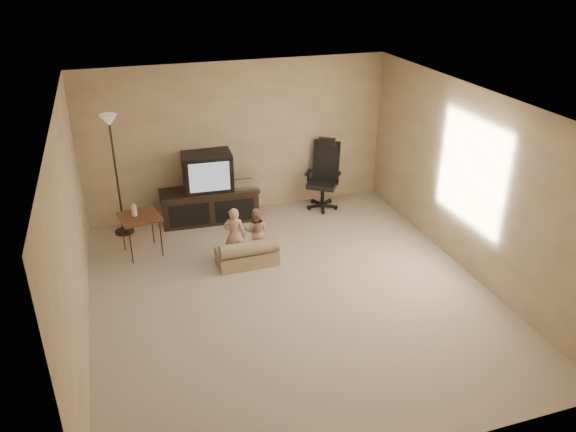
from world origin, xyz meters
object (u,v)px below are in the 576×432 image
toddler_left (234,235)px  floor_lamp (113,149)px  office_chair (324,183)px  tv_stand (209,193)px  toddler_right (256,231)px  side_table (139,217)px  child_sofa (248,254)px

toddler_left → floor_lamp: bearing=-26.0°
office_chair → toddler_left: bearing=-109.0°
tv_stand → toddler_right: tv_stand is taller
toddler_right → side_table: bearing=5.6°
toddler_left → tv_stand: bearing=-69.0°
toddler_right → floor_lamp: bearing=-11.6°
tv_stand → floor_lamp: size_ratio=0.86×
side_table → child_sofa: side_table is taller
floor_lamp → child_sofa: floor_lamp is taller
side_table → toddler_right: 1.68m
side_table → floor_lamp: floor_lamp is taller
child_sofa → office_chair: bearing=40.6°
side_table → toddler_right: (1.59, -0.51, -0.23)m
tv_stand → toddler_left: size_ratio=1.94×
floor_lamp → toddler_right: floor_lamp is taller
office_chair → tv_stand: bearing=-147.7°
tv_stand → floor_lamp: (-1.39, -0.05, 0.91)m
child_sofa → toddler_left: 0.32m
child_sofa → toddler_right: toddler_right is taller
side_table → toddler_left: 1.41m
office_chair → side_table: office_chair is taller
toddler_right → toddler_left: bearing=45.4°
tv_stand → floor_lamp: bearing=-174.8°
toddler_right → tv_stand: bearing=-48.5°
office_chair → floor_lamp: bearing=-145.9°
toddler_left → office_chair: bearing=-125.5°
floor_lamp → toddler_left: bearing=-44.0°
tv_stand → child_sofa: (0.23, -1.60, -0.31)m
office_chair → child_sofa: 2.32m
office_chair → toddler_right: size_ratio=1.64×
tv_stand → floor_lamp: 1.66m
office_chair → side_table: 3.20m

